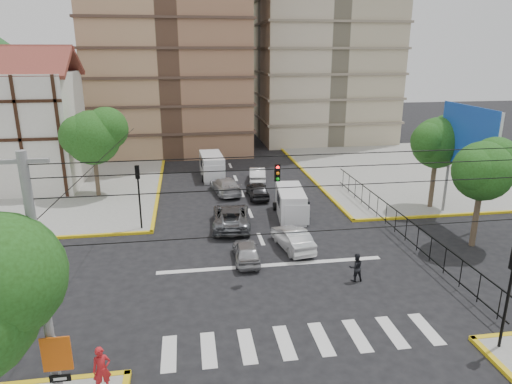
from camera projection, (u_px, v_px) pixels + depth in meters
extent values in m
plane|color=black|center=(276.00, 275.00, 24.98)|extent=(160.00, 160.00, 0.00)
cube|color=gray|center=(14.00, 186.00, 40.90)|extent=(26.00, 26.00, 0.15)
cube|color=gray|center=(429.00, 169.00, 46.74)|extent=(26.00, 26.00, 0.15)
cube|color=silver|center=(303.00, 341.00, 19.32)|extent=(12.00, 2.40, 0.01)
cube|color=silver|center=(272.00, 265.00, 26.11)|extent=(13.00, 0.40, 0.01)
cube|color=silver|center=(17.00, 132.00, 39.58)|extent=(10.00, 8.00, 10.00)
cube|color=maroon|center=(14.00, 61.00, 39.62)|extent=(10.80, 4.25, 2.65)
cylinder|color=slate|center=(479.00, 202.00, 30.23)|extent=(0.20, 0.20, 4.00)
cylinder|color=slate|center=(446.00, 185.00, 34.00)|extent=(0.20, 0.20, 4.00)
cube|color=silver|center=(469.00, 137.00, 30.92)|extent=(0.25, 6.00, 4.00)
cube|color=blue|center=(467.00, 137.00, 30.90)|extent=(0.08, 6.20, 4.20)
cylinder|color=#473828|center=(476.00, 214.00, 28.14)|extent=(0.36, 0.36, 4.20)
sphere|color=#204614|center=(483.00, 171.00, 27.32)|extent=(3.60, 3.60, 3.60)
sphere|color=#204614|center=(495.00, 161.00, 27.57)|extent=(2.88, 2.88, 2.88)
sphere|color=#204614|center=(475.00, 170.00, 26.88)|extent=(2.70, 2.70, 2.70)
cylinder|color=#473828|center=(433.00, 181.00, 34.85)|extent=(0.36, 0.36, 4.48)
sphere|color=#204614|center=(437.00, 143.00, 33.98)|extent=(3.80, 3.80, 3.80)
sphere|color=#204614|center=(448.00, 134.00, 34.23)|extent=(3.04, 3.04, 3.04)
sphere|color=#204614|center=(430.00, 141.00, 33.53)|extent=(2.85, 2.85, 2.85)
cylinder|color=#473828|center=(96.00, 172.00, 37.70)|extent=(0.36, 0.36, 4.20)
sphere|color=#204614|center=(93.00, 138.00, 36.83)|extent=(4.40, 4.40, 4.40)
sphere|color=#204614|center=(106.00, 129.00, 37.08)|extent=(3.52, 3.52, 3.52)
sphere|color=#204614|center=(80.00, 136.00, 36.35)|extent=(3.30, 3.30, 3.30)
cylinder|color=black|center=(506.00, 309.00, 18.19)|extent=(0.12, 0.12, 3.50)
cylinder|color=black|center=(140.00, 204.00, 30.63)|extent=(0.12, 0.12, 3.50)
cube|color=black|center=(137.00, 172.00, 29.98)|extent=(0.28, 0.22, 0.90)
sphere|color=#FF0C0C|center=(137.00, 168.00, 29.89)|extent=(0.17, 0.17, 0.17)
cube|color=black|center=(277.00, 173.00, 23.25)|extent=(0.28, 0.22, 0.90)
cylinder|color=black|center=(332.00, 230.00, 14.63)|extent=(18.00, 0.03, 0.03)
cylinder|color=slate|center=(44.00, 296.00, 13.79)|extent=(0.28, 0.28, 9.00)
cube|color=slate|center=(22.00, 161.00, 12.54)|extent=(1.40, 0.12, 0.12)
cylinder|color=slate|center=(61.00, 380.00, 14.49)|extent=(0.08, 0.08, 3.20)
cube|color=#E5590C|center=(57.00, 354.00, 14.15)|extent=(0.90, 0.06, 1.20)
cube|color=black|center=(60.00, 378.00, 14.42)|extent=(0.65, 0.05, 0.25)
cube|color=silver|center=(290.00, 203.00, 33.51)|extent=(2.28, 4.69, 2.08)
cube|color=silver|center=(296.00, 213.00, 31.84)|extent=(1.82, 1.26, 1.45)
cube|color=black|center=(297.00, 208.00, 31.39)|extent=(1.67, 0.28, 0.81)
cylinder|color=black|center=(283.00, 220.00, 32.23)|extent=(0.25, 0.63, 0.63)
cylinder|color=black|center=(306.00, 218.00, 32.48)|extent=(0.25, 0.63, 0.63)
cylinder|color=black|center=(275.00, 206.00, 34.96)|extent=(0.25, 0.63, 0.63)
cylinder|color=black|center=(297.00, 205.00, 35.21)|extent=(0.25, 0.63, 0.63)
cube|color=silver|center=(212.00, 166.00, 43.81)|extent=(2.19, 4.97, 2.24)
cube|color=silver|center=(213.00, 173.00, 42.01)|extent=(1.91, 1.26, 1.56)
cube|color=black|center=(213.00, 168.00, 41.53)|extent=(1.81, 0.19, 0.88)
cylinder|color=black|center=(203.00, 179.00, 42.43)|extent=(0.25, 0.68, 0.68)
cylinder|color=black|center=(223.00, 178.00, 42.71)|extent=(0.25, 0.68, 0.68)
cylinder|color=black|center=(202.00, 170.00, 45.38)|extent=(0.25, 0.68, 0.68)
cylinder|color=black|center=(220.00, 169.00, 45.65)|extent=(0.25, 0.68, 0.68)
imported|color=#A7A8AC|center=(246.00, 251.00, 26.47)|extent=(1.54, 3.62, 1.22)
imported|color=silver|center=(292.00, 238.00, 28.08)|extent=(2.09, 4.31, 1.36)
imported|color=slate|center=(231.00, 216.00, 31.62)|extent=(2.96, 5.61, 1.50)
imported|color=silver|center=(225.00, 185.00, 39.03)|extent=(2.70, 5.03, 1.39)
imported|color=#272729|center=(258.00, 190.00, 37.82)|extent=(1.59, 3.92, 1.33)
imported|color=white|center=(257.00, 174.00, 42.62)|extent=(1.98, 4.27, 1.36)
imported|color=red|center=(102.00, 369.00, 16.05)|extent=(0.72, 0.57, 1.74)
imported|color=black|center=(356.00, 267.00, 24.12)|extent=(0.79, 0.63, 1.57)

